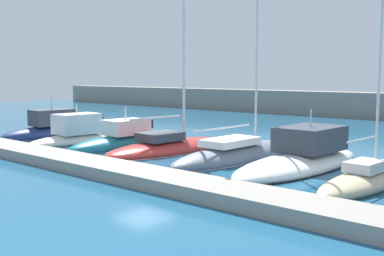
{
  "coord_description": "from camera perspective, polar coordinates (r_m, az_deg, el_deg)",
  "views": [
    {
      "loc": [
        16.88,
        -15.64,
        4.6
      ],
      "look_at": [
        0.13,
        3.56,
        1.74
      ],
      "focal_mm": 44.11,
      "sensor_mm": 36.0,
      "label": 1
    }
  ],
  "objects": [
    {
      "name": "sailboat_slate_fifth",
      "position": [
        26.07,
        5.74,
        -3.09
      ],
      "size": [
        3.04,
        10.64,
        17.35
      ],
      "rotation": [
        0.0,
        0.0,
        1.53
      ],
      "color": "slate",
      "rests_on": "ground_plane"
    },
    {
      "name": "motorboat_ivory_second",
      "position": [
        33.48,
        -13.55,
        -0.88
      ],
      "size": [
        3.14,
        7.75,
        2.99
      ],
      "rotation": [
        0.0,
        0.0,
        1.48
      ],
      "color": "silver",
      "rests_on": "ground_plane"
    },
    {
      "name": "dock_pier",
      "position": [
        22.12,
        -9.82,
        -4.96
      ],
      "size": [
        34.46,
        2.22,
        0.55
      ],
      "primitive_type": "cube",
      "color": "gray",
      "rests_on": "ground_plane"
    },
    {
      "name": "motorboat_navy_nearest",
      "position": [
        36.58,
        -16.61,
        -0.26
      ],
      "size": [
        2.88,
        7.91,
        3.65
      ],
      "rotation": [
        0.0,
        0.0,
        1.49
      ],
      "color": "navy",
      "rests_on": "ground_plane"
    },
    {
      "name": "motorboat_teal_third",
      "position": [
        30.49,
        -7.93,
        -1.59
      ],
      "size": [
        3.02,
        8.6,
        2.97
      ],
      "rotation": [
        0.0,
        0.0,
        1.5
      ],
      "color": "#19707F",
      "rests_on": "ground_plane"
    },
    {
      "name": "ground_plane",
      "position": [
        23.46,
        -5.99,
        -4.93
      ],
      "size": [
        120.0,
        120.0,
        0.0
      ],
      "primitive_type": "plane",
      "color": "#1E567A"
    },
    {
      "name": "sailboat_sand_seventh",
      "position": [
        20.96,
        20.41,
        -5.68
      ],
      "size": [
        2.46,
        7.49,
        15.2
      ],
      "rotation": [
        0.0,
        0.0,
        1.51
      ],
      "color": "beige",
      "rests_on": "ground_plane"
    },
    {
      "name": "sailboat_red_fourth",
      "position": [
        28.48,
        -2.68,
        -2.21
      ],
      "size": [
        3.93,
        9.6,
        15.56
      ],
      "rotation": [
        0.0,
        0.0,
        1.48
      ],
      "color": "#B72D28",
      "rests_on": "ground_plane"
    },
    {
      "name": "motorboat_white_sixth",
      "position": [
        24.17,
        13.18,
        -3.63
      ],
      "size": [
        3.58,
        10.41,
        3.28
      ],
      "rotation": [
        0.0,
        0.0,
        1.53
      ],
      "color": "white",
      "rests_on": "ground_plane"
    }
  ]
}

